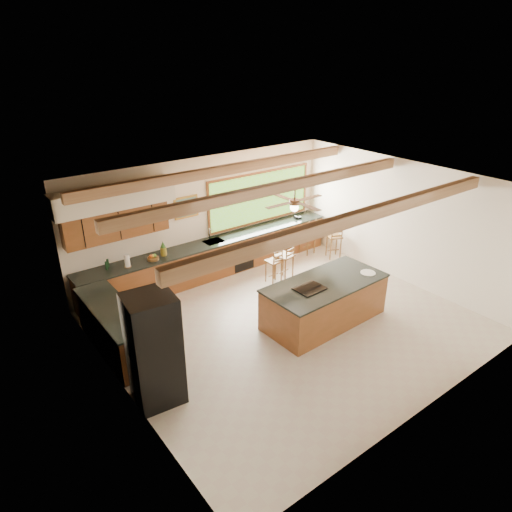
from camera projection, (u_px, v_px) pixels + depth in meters
ground at (288, 323)px, 9.74m from camera, size 7.20×7.20×0.00m
room_shell at (264, 219)px, 9.19m from camera, size 7.27×6.54×3.02m
counter_run at (194, 272)px, 10.92m from camera, size 7.12×3.10×1.28m
island at (324, 301)px, 9.65m from camera, size 2.71×1.33×0.95m
refrigerator at (154, 350)px, 7.27m from camera, size 0.83×0.81×1.95m
bar_stool_a at (286, 257)px, 11.25m from camera, size 0.47×0.47×1.10m
bar_stool_b at (275, 262)px, 11.16m from camera, size 0.35×0.35×0.96m
bar_stool_c at (309, 233)px, 12.75m from camera, size 0.41×0.41×1.04m
bar_stool_d at (336, 237)px, 12.49m from camera, size 0.49×0.49×1.04m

